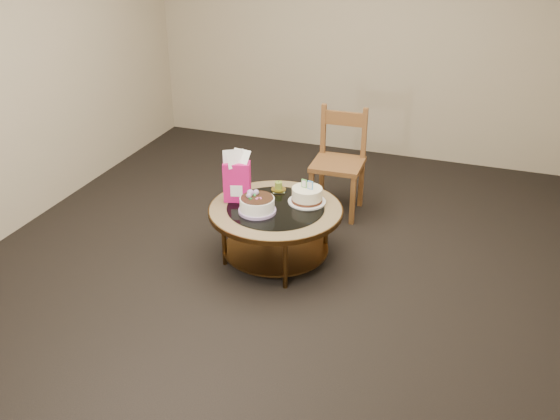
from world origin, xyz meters
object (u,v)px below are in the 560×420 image
(coffee_table, at_px, (276,217))
(dining_chair, at_px, (339,161))
(decorated_cake, at_px, (257,205))
(gift_bag, at_px, (237,176))
(cream_cake, at_px, (307,195))

(coffee_table, distance_m, dining_chair, 1.03)
(decorated_cake, relative_size, gift_bag, 0.70)
(decorated_cake, bearing_deg, cream_cake, 42.98)
(coffee_table, height_order, gift_bag, gift_bag)
(decorated_cake, distance_m, gift_bag, 0.29)
(decorated_cake, height_order, dining_chair, dining_chair)
(decorated_cake, height_order, gift_bag, gift_bag)
(decorated_cake, distance_m, dining_chair, 1.16)
(cream_cake, bearing_deg, decorated_cake, -123.67)
(gift_bag, xyz_separation_m, dining_chair, (0.54, 0.98, -0.19))
(coffee_table, height_order, dining_chair, dining_chair)
(gift_bag, bearing_deg, coffee_table, -19.45)
(cream_cake, distance_m, dining_chair, 0.84)
(decorated_cake, xyz_separation_m, dining_chair, (0.33, 1.12, -0.04))
(gift_bag, distance_m, dining_chair, 1.13)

